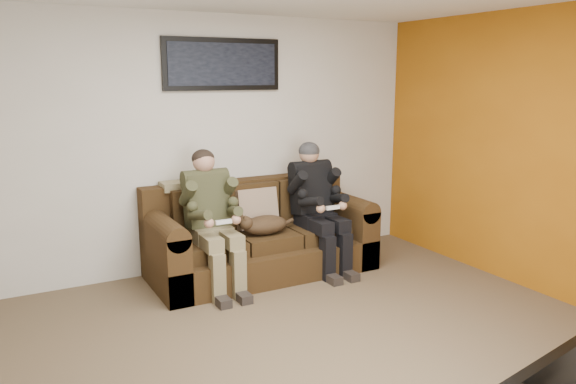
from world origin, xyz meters
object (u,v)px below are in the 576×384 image
person_left (211,212)px  framed_poster (223,64)px  sofa (259,238)px  cat (263,225)px  person_right (317,199)px

person_left → framed_poster: framed_poster is taller
framed_poster → sofa: bearing=-62.6°
cat → framed_poster: (-0.15, 0.60, 1.55)m
sofa → person_left: person_left is taller
sofa → person_right: (0.58, -0.19, 0.39)m
person_left → framed_poster: (0.38, 0.57, 1.36)m
person_right → framed_poster: 1.67m
sofa → person_left: size_ratio=1.72×
person_right → sofa: bearing=162.0°
person_left → person_right: bearing=0.0°
person_left → cat: person_left is taller
sofa → framed_poster: size_ratio=1.80×
person_left → cat: (0.53, -0.03, -0.19)m
person_left → person_right: (1.16, 0.00, 0.00)m
sofa → person_left: 0.72m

